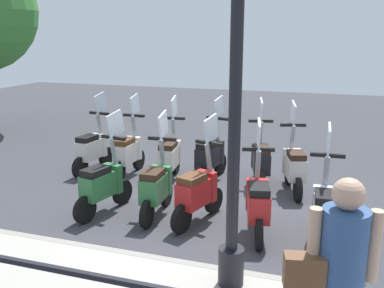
{
  "coord_description": "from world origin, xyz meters",
  "views": [
    {
      "loc": [
        -6.26,
        -1.59,
        2.67
      ],
      "look_at": [
        0.2,
        0.5,
        0.9
      ],
      "focal_mm": 40.0,
      "sensor_mm": 36.0,
      "label": 1
    }
  ],
  "objects_px": {
    "scooter_far_5": "(93,148)",
    "scooter_far_0": "(294,166)",
    "lamp_post_near": "(235,117)",
    "pedestrian_with_bag": "(338,268)",
    "scooter_near_1": "(258,201)",
    "scooter_far_2": "(211,155)",
    "scooter_far_3": "(170,156)",
    "scooter_near_0": "(324,210)",
    "scooter_near_2": "(198,191)",
    "scooter_near_3": "(157,186)",
    "scooter_near_4": "(103,183)",
    "scooter_far_1": "(261,160)",
    "scooter_far_4": "(128,151)"
  },
  "relations": [
    {
      "from": "lamp_post_near",
      "to": "scooter_near_1",
      "type": "relative_size",
      "value": 2.59
    },
    {
      "from": "lamp_post_near",
      "to": "pedestrian_with_bag",
      "type": "bearing_deg",
      "value": -135.97
    },
    {
      "from": "scooter_far_4",
      "to": "scooter_near_4",
      "type": "bearing_deg",
      "value": -164.79
    },
    {
      "from": "scooter_near_4",
      "to": "scooter_near_0",
      "type": "bearing_deg",
      "value": -77.09
    },
    {
      "from": "scooter_far_0",
      "to": "scooter_far_2",
      "type": "distance_m",
      "value": 1.53
    },
    {
      "from": "scooter_near_4",
      "to": "scooter_far_1",
      "type": "xyz_separation_m",
      "value": [
        1.95,
        -2.06,
        0.0
      ]
    },
    {
      "from": "scooter_near_0",
      "to": "scooter_far_2",
      "type": "relative_size",
      "value": 1.0
    },
    {
      "from": "scooter_far_2",
      "to": "scooter_far_3",
      "type": "xyz_separation_m",
      "value": [
        -0.25,
        0.7,
        0.0
      ]
    },
    {
      "from": "scooter_near_0",
      "to": "scooter_near_4",
      "type": "distance_m",
      "value": 3.18
    },
    {
      "from": "lamp_post_near",
      "to": "scooter_far_3",
      "type": "bearing_deg",
      "value": 30.48
    },
    {
      "from": "scooter_near_3",
      "to": "scooter_far_1",
      "type": "distance_m",
      "value": 2.19
    },
    {
      "from": "lamp_post_near",
      "to": "scooter_near_1",
      "type": "bearing_deg",
      "value": -0.85
    },
    {
      "from": "pedestrian_with_bag",
      "to": "scooter_far_3",
      "type": "xyz_separation_m",
      "value": [
        4.21,
        2.86,
        -0.6
      ]
    },
    {
      "from": "pedestrian_with_bag",
      "to": "scooter_near_0",
      "type": "relative_size",
      "value": 1.03
    },
    {
      "from": "scooter_far_1",
      "to": "scooter_far_4",
      "type": "height_order",
      "value": "same"
    },
    {
      "from": "scooter_near_4",
      "to": "scooter_far_4",
      "type": "distance_m",
      "value": 1.78
    },
    {
      "from": "scooter_near_3",
      "to": "scooter_near_0",
      "type": "bearing_deg",
      "value": -96.18
    },
    {
      "from": "scooter_near_0",
      "to": "scooter_near_4",
      "type": "xyz_separation_m",
      "value": [
        0.01,
        3.18,
        0.0
      ]
    },
    {
      "from": "scooter_far_3",
      "to": "scooter_near_1",
      "type": "bearing_deg",
      "value": -138.03
    },
    {
      "from": "pedestrian_with_bag",
      "to": "scooter_far_1",
      "type": "relative_size",
      "value": 1.03
    },
    {
      "from": "scooter_far_0",
      "to": "scooter_far_2",
      "type": "height_order",
      "value": "same"
    },
    {
      "from": "scooter_near_2",
      "to": "scooter_near_3",
      "type": "relative_size",
      "value": 1.0
    },
    {
      "from": "scooter_near_0",
      "to": "scooter_near_1",
      "type": "bearing_deg",
      "value": 86.29
    },
    {
      "from": "pedestrian_with_bag",
      "to": "scooter_far_2",
      "type": "relative_size",
      "value": 1.03
    },
    {
      "from": "scooter_near_0",
      "to": "lamp_post_near",
      "type": "bearing_deg",
      "value": 146.87
    },
    {
      "from": "scooter_far_5",
      "to": "scooter_far_0",
      "type": "bearing_deg",
      "value": -82.89
    },
    {
      "from": "scooter_near_1",
      "to": "scooter_far_3",
      "type": "height_order",
      "value": "same"
    },
    {
      "from": "scooter_near_4",
      "to": "scooter_near_1",
      "type": "bearing_deg",
      "value": -76.75
    },
    {
      "from": "scooter_far_2",
      "to": "scooter_far_5",
      "type": "distance_m",
      "value": 2.35
    },
    {
      "from": "lamp_post_near",
      "to": "scooter_near_4",
      "type": "bearing_deg",
      "value": 57.12
    },
    {
      "from": "pedestrian_with_bag",
      "to": "scooter_far_2",
      "type": "xyz_separation_m",
      "value": [
        4.46,
        2.16,
        -0.6
      ]
    },
    {
      "from": "scooter_near_0",
      "to": "scooter_near_1",
      "type": "height_order",
      "value": "same"
    },
    {
      "from": "scooter_near_1",
      "to": "scooter_near_3",
      "type": "xyz_separation_m",
      "value": [
        0.15,
        1.53,
        0.0
      ]
    },
    {
      "from": "scooter_near_1",
      "to": "scooter_near_0",
      "type": "bearing_deg",
      "value": -104.17
    },
    {
      "from": "scooter_far_1",
      "to": "scooter_far_2",
      "type": "height_order",
      "value": "same"
    },
    {
      "from": "scooter_near_2",
      "to": "scooter_near_4",
      "type": "relative_size",
      "value": 1.0
    },
    {
      "from": "scooter_near_2",
      "to": "scooter_far_5",
      "type": "distance_m",
      "value": 3.11
    },
    {
      "from": "scooter_near_4",
      "to": "scooter_far_5",
      "type": "bearing_deg",
      "value": 48.08
    },
    {
      "from": "scooter_far_1",
      "to": "scooter_far_3",
      "type": "relative_size",
      "value": 1.0
    },
    {
      "from": "scooter_near_2",
      "to": "scooter_far_1",
      "type": "relative_size",
      "value": 1.0
    },
    {
      "from": "scooter_near_1",
      "to": "scooter_far_2",
      "type": "height_order",
      "value": "same"
    },
    {
      "from": "pedestrian_with_bag",
      "to": "scooter_near_1",
      "type": "distance_m",
      "value": 2.75
    },
    {
      "from": "scooter_near_1",
      "to": "scooter_near_3",
      "type": "height_order",
      "value": "same"
    },
    {
      "from": "lamp_post_near",
      "to": "scooter_far_3",
      "type": "distance_m",
      "value": 3.97
    },
    {
      "from": "scooter_near_0",
      "to": "scooter_far_2",
      "type": "bearing_deg",
      "value": 43.69
    },
    {
      "from": "scooter_near_4",
      "to": "scooter_far_4",
      "type": "height_order",
      "value": "same"
    },
    {
      "from": "scooter_near_0",
      "to": "scooter_near_1",
      "type": "xyz_separation_m",
      "value": [
        0.02,
        0.85,
        0.0
      ]
    },
    {
      "from": "scooter_near_1",
      "to": "scooter_near_2",
      "type": "distance_m",
      "value": 0.89
    },
    {
      "from": "scooter_near_4",
      "to": "scooter_far_1",
      "type": "distance_m",
      "value": 2.83
    },
    {
      "from": "scooter_far_1",
      "to": "scooter_far_5",
      "type": "xyz_separation_m",
      "value": [
        -0.22,
        3.27,
        0.0
      ]
    }
  ]
}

